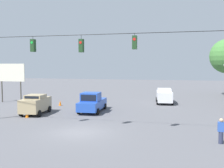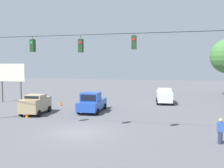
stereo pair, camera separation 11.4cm
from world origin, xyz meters
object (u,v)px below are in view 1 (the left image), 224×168
Objects in this scene: roadside_billboard at (11,75)px; sedan_white_oncoming_far at (164,96)px; traffic_cone_second at (39,110)px; traffic_cone_third at (50,106)px; traffic_cone_fourth at (60,103)px; overhead_signal_span at (81,66)px; pickup_truck_blue_withflow_mid at (92,103)px; pedestrian at (221,131)px; sedan_tan_parked_shoulder at (36,104)px; traffic_cone_nearest at (27,114)px.

sedan_white_oncoming_far is at bearing -169.09° from roadside_billboard.
traffic_cone_second is 0.13× the size of roadside_billboard.
traffic_cone_fourth is (-0.01, -2.68, 0.00)m from traffic_cone_third.
sedan_white_oncoming_far is at bearing -148.69° from traffic_cone_third.
traffic_cone_fourth is at bearing -57.41° from overhead_signal_span.
overhead_signal_span is at bearing 140.96° from roadside_billboard.
overhead_signal_span is 13.35m from traffic_cone_fourth.
pickup_truck_blue_withflow_mid is at bearing 162.48° from roadside_billboard.
pedestrian is at bearing 174.17° from overhead_signal_span.
pickup_truck_blue_withflow_mid is (1.64, -7.61, -3.95)m from overhead_signal_span.
sedan_tan_parked_shoulder is 0.77× the size of pickup_truck_blue_withflow_mid.
pickup_truck_blue_withflow_mid is at bearing -153.99° from sedan_tan_parked_shoulder.
sedan_tan_parked_shoulder reaches higher than sedan_white_oncoming_far.
sedan_white_oncoming_far reaches higher than pedestrian.
traffic_cone_third is at bearing -3.01° from pickup_truck_blue_withflow_mid.
traffic_cone_third is at bearing -49.38° from overhead_signal_span.
sedan_tan_parked_shoulder is at bearing 88.74° from traffic_cone_fourth.
pickup_truck_blue_withflow_mid is (7.38, 7.87, -0.04)m from sedan_white_oncoming_far.
traffic_cone_second is (5.10, 2.07, -0.65)m from pickup_truck_blue_withflow_mid.
overhead_signal_span is at bearing 154.01° from traffic_cone_nearest.
pickup_truck_blue_withflow_mid reaches higher than sedan_white_oncoming_far.
overhead_signal_span is 5.07× the size of sedan_white_oncoming_far.
roadside_billboard is at bearing -7.93° from traffic_cone_fourth.
overhead_signal_span is 8.80m from traffic_cone_nearest.
roadside_billboard reaches higher than pedestrian.
overhead_signal_span is 13.61× the size of pedestrian.
traffic_cone_nearest is 17.01m from pedestrian.
pickup_truck_blue_withflow_mid is 6.72m from traffic_cone_nearest.
overhead_signal_span is 33.85× the size of traffic_cone_second.
overhead_signal_span reaches higher than traffic_cone_second.
roadside_billboard reaches higher than traffic_cone_second.
pedestrian is at bearing 142.84° from pickup_truck_blue_withflow_mid.
sedan_tan_parked_shoulder is at bearing -20.05° from pedestrian.
sedan_tan_parked_shoulder is 0.87m from traffic_cone_second.
traffic_cone_fourth is at bearing -30.00° from pickup_truck_blue_withflow_mid.
sedan_white_oncoming_far is at bearing -135.70° from traffic_cone_nearest.
pickup_truck_blue_withflow_mid is 7.89× the size of traffic_cone_fourth.
sedan_tan_parked_shoulder is at bearing 87.74° from traffic_cone_third.
overhead_signal_span is 8.73m from pickup_truck_blue_withflow_mid.
sedan_tan_parked_shoulder is at bearing 26.01° from pickup_truck_blue_withflow_mid.
overhead_signal_span is 11.35m from traffic_cone_third.
pickup_truck_blue_withflow_mid is at bearing -139.78° from traffic_cone_nearest.
traffic_cone_nearest is 1.00× the size of traffic_cone_third.
traffic_cone_second is at bearing 90.09° from traffic_cone_fourth.
traffic_cone_nearest is (6.75, -3.29, -4.59)m from overhead_signal_span.
sedan_tan_parked_shoulder is at bearing 138.67° from roadside_billboard.
traffic_cone_second is at bearing -39.43° from overhead_signal_span.
traffic_cone_second is (-0.01, -2.25, 0.00)m from traffic_cone_nearest.
traffic_cone_second is 2.34m from traffic_cone_third.
traffic_cone_third is at bearing -89.57° from traffic_cone_second.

